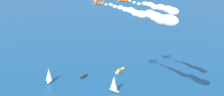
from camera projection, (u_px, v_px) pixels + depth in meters
The scene contains 7 objects.
sailboat_far_port at pixel (114, 84), 183.09m from camera, with size 5.97×7.53×9.76m.
sailboat_far_stbd at pixel (49, 75), 194.69m from camera, with size 5.28×7.54×9.45m.
motorboat_offshore at pixel (84, 76), 203.57m from camera, with size 5.64×5.26×1.78m.
motorboat_mid_cluster at pixel (120, 70), 211.94m from camera, with size 7.56×7.41×2.44m.
biplane_lead at pixel (99, 2), 150.37m from camera, with size 7.21×7.07×3.55m.
smoke_trail_lead at pixel (153, 16), 123.64m from camera, with size 17.84×41.74×4.44m.
smoke_trail_wingman at pixel (162, 8), 139.90m from camera, with size 13.02×30.76×3.69m.
Camera 1 is at (-44.56, -147.02, 80.86)m, focal length 52.79 mm.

